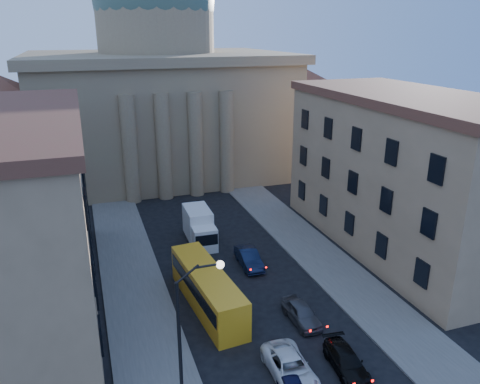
% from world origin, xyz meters
% --- Properties ---
extents(sidewalk_left, '(5.00, 60.00, 0.15)m').
position_xyz_m(sidewalk_left, '(-8.50, 18.00, 0.07)').
color(sidewalk_left, '#595652').
rests_on(sidewalk_left, ground).
extents(sidewalk_right, '(5.00, 60.00, 0.15)m').
position_xyz_m(sidewalk_right, '(8.50, 18.00, 0.07)').
color(sidewalk_right, '#595652').
rests_on(sidewalk_right, ground).
extents(church, '(68.02, 28.76, 36.60)m').
position_xyz_m(church, '(0.00, 55.47, 11.88)').
color(church, '#856B51').
rests_on(church, ground).
extents(building_left, '(11.60, 26.60, 14.70)m').
position_xyz_m(building_left, '(-17.00, 22.00, 7.42)').
color(building_left, tan).
rests_on(building_left, ground).
extents(building_right, '(11.60, 26.60, 14.70)m').
position_xyz_m(building_right, '(17.00, 22.00, 7.42)').
color(building_right, tan).
rests_on(building_right, ground).
extents(street_lamp, '(2.62, 0.44, 8.83)m').
position_xyz_m(street_lamp, '(-6.97, 8.00, 5.29)').
color(street_lamp, black).
rests_on(street_lamp, ground).
extents(car_left_mid, '(2.50, 5.13, 1.41)m').
position_xyz_m(car_left_mid, '(-0.80, 8.32, 0.70)').
color(car_left_mid, white).
rests_on(car_left_mid, ground).
extents(car_right_mid, '(2.18, 4.48, 1.26)m').
position_xyz_m(car_right_mid, '(2.76, 7.83, 0.63)').
color(car_right_mid, black).
rests_on(car_right_mid, ground).
extents(car_right_far, '(1.80, 4.20, 1.41)m').
position_xyz_m(car_right_far, '(2.40, 13.36, 0.71)').
color(car_right_far, '#434348').
rests_on(car_right_far, ground).
extents(car_right_distant, '(1.75, 4.59, 1.49)m').
position_xyz_m(car_right_distant, '(1.70, 22.56, 0.75)').
color(car_right_distant, '#0E1832').
rests_on(car_right_distant, ground).
extents(city_bus, '(3.36, 10.71, 2.97)m').
position_xyz_m(city_bus, '(-3.50, 17.42, 1.60)').
color(city_bus, orange).
rests_on(city_bus, ground).
extents(box_truck, '(2.45, 5.92, 3.22)m').
position_xyz_m(box_truck, '(-1.19, 28.88, 1.52)').
color(box_truck, white).
rests_on(box_truck, ground).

